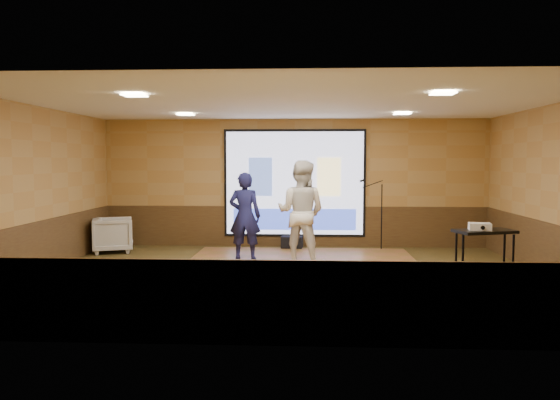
{
  "coord_description": "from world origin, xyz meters",
  "views": [
    {
      "loc": [
        0.3,
        -9.34,
        2.03
      ],
      "look_at": [
        -0.21,
        0.72,
        1.3
      ],
      "focal_mm": 35.0,
      "sensor_mm": 36.0,
      "label": 1
    }
  ],
  "objects_px": {
    "duffel_bag": "(292,243)",
    "projector": "(480,227)",
    "player_left": "(245,216)",
    "player_right": "(301,212)",
    "banquet_chair": "(113,235)",
    "mic_stand": "(379,229)",
    "av_table": "(484,248)",
    "projector_screen": "(295,184)",
    "dance_floor": "(302,263)"
  },
  "relations": [
    {
      "from": "player_left",
      "to": "mic_stand",
      "type": "xyz_separation_m",
      "value": [
        2.88,
        1.46,
        -0.42
      ]
    },
    {
      "from": "projector_screen",
      "to": "projector",
      "type": "relative_size",
      "value": 10.18
    },
    {
      "from": "projector_screen",
      "to": "player_left",
      "type": "relative_size",
      "value": 1.88
    },
    {
      "from": "mic_stand",
      "to": "banquet_chair",
      "type": "xyz_separation_m",
      "value": [
        -5.92,
        -0.54,
        -0.11
      ]
    },
    {
      "from": "player_left",
      "to": "mic_stand",
      "type": "bearing_deg",
      "value": -149.09
    },
    {
      "from": "projector",
      "to": "player_right",
      "type": "bearing_deg",
      "value": 156.03
    },
    {
      "from": "dance_floor",
      "to": "av_table",
      "type": "bearing_deg",
      "value": -35.51
    },
    {
      "from": "av_table",
      "to": "player_left",
      "type": "bearing_deg",
      "value": 150.81
    },
    {
      "from": "av_table",
      "to": "projector",
      "type": "bearing_deg",
      "value": -161.97
    },
    {
      "from": "player_right",
      "to": "duffel_bag",
      "type": "relative_size",
      "value": 4.19
    },
    {
      "from": "projector_screen",
      "to": "duffel_bag",
      "type": "relative_size",
      "value": 6.95
    },
    {
      "from": "player_right",
      "to": "projector",
      "type": "bearing_deg",
      "value": 164.27
    },
    {
      "from": "projector",
      "to": "banquet_chair",
      "type": "distance_m",
      "value": 7.71
    },
    {
      "from": "banquet_chair",
      "to": "duffel_bag",
      "type": "relative_size",
      "value": 1.78
    },
    {
      "from": "dance_floor",
      "to": "player_left",
      "type": "xyz_separation_m",
      "value": [
        -1.16,
        0.2,
        0.9
      ]
    },
    {
      "from": "projector_screen",
      "to": "mic_stand",
      "type": "distance_m",
      "value": 2.2
    },
    {
      "from": "dance_floor",
      "to": "mic_stand",
      "type": "bearing_deg",
      "value": 44.13
    },
    {
      "from": "player_right",
      "to": "av_table",
      "type": "distance_m",
      "value": 3.45
    },
    {
      "from": "projector_screen",
      "to": "duffel_bag",
      "type": "height_order",
      "value": "projector_screen"
    },
    {
      "from": "player_right",
      "to": "banquet_chair",
      "type": "xyz_separation_m",
      "value": [
        -4.18,
        1.33,
        -0.65
      ]
    },
    {
      "from": "player_left",
      "to": "banquet_chair",
      "type": "xyz_separation_m",
      "value": [
        -3.04,
        0.92,
        -0.53
      ]
    },
    {
      "from": "player_left",
      "to": "banquet_chair",
      "type": "distance_m",
      "value": 3.22
    },
    {
      "from": "mic_stand",
      "to": "duffel_bag",
      "type": "xyz_separation_m",
      "value": [
        -1.97,
        0.06,
        -0.35
      ]
    },
    {
      "from": "dance_floor",
      "to": "banquet_chair",
      "type": "xyz_separation_m",
      "value": [
        -4.2,
        1.12,
        0.37
      ]
    },
    {
      "from": "player_left",
      "to": "duffel_bag",
      "type": "xyz_separation_m",
      "value": [
        0.91,
        1.52,
        -0.77
      ]
    },
    {
      "from": "projector_screen",
      "to": "av_table",
      "type": "distance_m",
      "value": 5.23
    },
    {
      "from": "player_right",
      "to": "projector",
      "type": "distance_m",
      "value": 3.38
    },
    {
      "from": "dance_floor",
      "to": "duffel_bag",
      "type": "distance_m",
      "value": 1.75
    },
    {
      "from": "player_left",
      "to": "projector_screen",
      "type": "bearing_deg",
      "value": -112.67
    },
    {
      "from": "projector_screen",
      "to": "mic_stand",
      "type": "bearing_deg",
      "value": -13.01
    },
    {
      "from": "projector",
      "to": "duffel_bag",
      "type": "relative_size",
      "value": 0.68
    },
    {
      "from": "av_table",
      "to": "projector",
      "type": "distance_m",
      "value": 0.35
    },
    {
      "from": "projector",
      "to": "mic_stand",
      "type": "distance_m",
      "value": 3.92
    },
    {
      "from": "av_table",
      "to": "duffel_bag",
      "type": "relative_size",
      "value": 1.99
    },
    {
      "from": "duffel_bag",
      "to": "mic_stand",
      "type": "bearing_deg",
      "value": -1.83
    },
    {
      "from": "av_table",
      "to": "projector_screen",
      "type": "bearing_deg",
      "value": 126.5
    },
    {
      "from": "player_left",
      "to": "mic_stand",
      "type": "distance_m",
      "value": 3.25
    },
    {
      "from": "dance_floor",
      "to": "av_table",
      "type": "height_order",
      "value": "av_table"
    },
    {
      "from": "projector",
      "to": "duffel_bag",
      "type": "bearing_deg",
      "value": 138.35
    },
    {
      "from": "mic_stand",
      "to": "duffel_bag",
      "type": "bearing_deg",
      "value": 165.59
    },
    {
      "from": "player_left",
      "to": "player_right",
      "type": "relative_size",
      "value": 0.88
    },
    {
      "from": "player_left",
      "to": "player_right",
      "type": "bearing_deg",
      "value": 164.3
    },
    {
      "from": "dance_floor",
      "to": "av_table",
      "type": "xyz_separation_m",
      "value": [
        2.87,
        -2.05,
        0.64
      ]
    },
    {
      "from": "projector_screen",
      "to": "banquet_chair",
      "type": "bearing_deg",
      "value": -166.18
    },
    {
      "from": "mic_stand",
      "to": "projector_screen",
      "type": "bearing_deg",
      "value": 154.41
    },
    {
      "from": "duffel_bag",
      "to": "projector",
      "type": "bearing_deg",
      "value": -51.39
    },
    {
      "from": "projector_screen",
      "to": "projector",
      "type": "height_order",
      "value": "projector_screen"
    },
    {
      "from": "projector_screen",
      "to": "av_table",
      "type": "xyz_separation_m",
      "value": [
        3.08,
        -4.16,
        -0.81
      ]
    },
    {
      "from": "av_table",
      "to": "projector",
      "type": "height_order",
      "value": "projector"
    },
    {
      "from": "dance_floor",
      "to": "banquet_chair",
      "type": "height_order",
      "value": "banquet_chair"
    }
  ]
}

